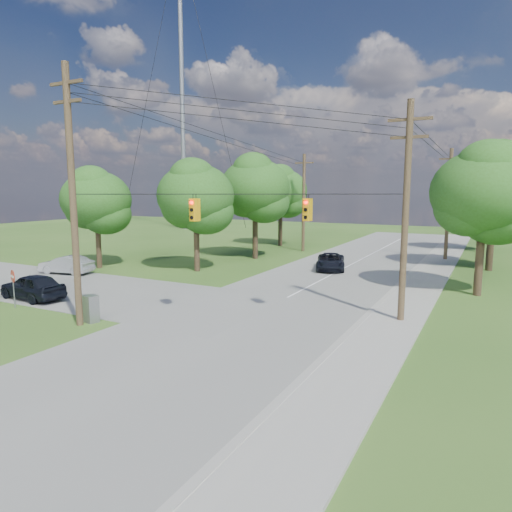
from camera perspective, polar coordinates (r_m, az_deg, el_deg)
The scene contains 22 objects.
ground at distance 20.19m, azimuth -13.19°, elevation -10.44°, with size 140.00×140.00×0.00m, color #31561C.
main_road at distance 23.01m, azimuth -1.11°, elevation -7.83°, with size 10.00×100.00×0.03m, color gray.
sidewalk_east at distance 20.77m, azimuth 15.58°, elevation -9.81°, with size 2.60×100.00×0.12m, color #98968E.
pole_sw at distance 22.70m, azimuth -21.96°, elevation 7.25°, with size 2.00×0.32×12.00m.
pole_ne at distance 22.71m, azimuth 18.21°, elevation 5.52°, with size 2.00×0.32×10.50m.
pole_north_e at distance 44.55m, azimuth 22.92°, elevation 6.03°, with size 2.00×0.32×10.00m.
pole_north_w at distance 47.77m, azimuth 5.97°, elevation 6.75°, with size 2.00×0.32×10.00m.
power_lines at distance 28.34m, azimuth 4.48°, elevation 13.85°, with size 13.93×29.62×4.93m.
traffic_signals at distance 21.36m, azimuth -0.58°, elevation 5.86°, with size 4.91×3.27×1.05m.
radio_mast at distance 76.79m, azimuth -9.25°, elevation 20.32°, with size 0.70×0.70×45.00m, color gray.
tree_w_near at distance 35.90m, azimuth -7.54°, elevation 7.47°, with size 6.00×6.00×8.40m.
tree_w_mid at distance 42.22m, azimuth -0.11°, elevation 8.55°, with size 6.40×6.40×9.22m.
tree_w_far at distance 52.08m, azimuth 3.09°, elevation 8.14°, with size 6.00×6.00×8.73m.
tree_e_near at distance 30.39m, azimuth 26.64°, elevation 7.15°, with size 6.20×6.20×8.81m.
tree_e_mid at distance 40.38m, azimuth 27.71°, elevation 8.09°, with size 6.60×6.60×9.64m.
tree_e_far at distance 52.39m, azimuth 26.57°, elevation 6.92°, with size 5.80×5.80×8.32m.
tree_cross_n at distance 39.28m, azimuth -19.34°, elevation 6.67°, with size 5.60×5.60×7.91m.
car_cross_dark at distance 29.74m, azimuth -26.14°, elevation -3.42°, with size 1.81×4.50×1.53m, color black.
car_cross_silver at distance 37.67m, azimuth -22.64°, elevation -1.00°, with size 1.47×4.21×1.39m, color #B2B4B9.
car_main_north at distance 37.03m, azimuth 9.30°, elevation -0.69°, with size 2.16×4.69×1.30m, color black.
control_cabinet at distance 23.74m, azimuth -19.98°, elevation -6.21°, with size 0.74×0.53×1.33m, color gray.
do_not_enter_sign at distance 28.03m, azimuth -28.11°, elevation -2.66°, with size 0.67×0.27×2.10m.
Camera 1 is at (12.63, -14.38, 6.42)m, focal length 32.00 mm.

